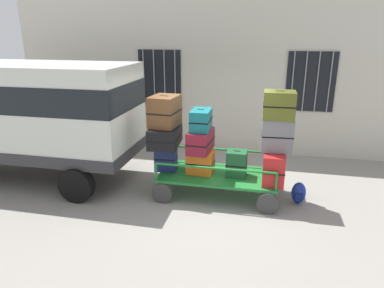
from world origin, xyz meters
The scene contains 16 objects.
ground_plane centered at (0.00, 0.00, 0.00)m, with size 40.00×40.00×0.00m, color gray.
building_wall centered at (0.00, 2.93, 2.50)m, with size 12.00×0.38×5.00m.
van centered at (-3.81, 0.00, 1.60)m, with size 4.49×1.98×2.58m.
luggage_cart centered at (0.27, -0.01, 0.38)m, with size 2.43×1.28×0.46m.
cart_railing centered at (0.27, -0.01, 0.76)m, with size 2.31×1.14×0.36m.
suitcase_left_bottom centered at (-0.82, -0.02, 0.73)m, with size 0.48×0.36×0.55m.
suitcase_left_middle centered at (-0.82, -0.04, 1.20)m, with size 0.64×0.96×0.40m.
suitcase_left_top centered at (-0.82, -0.03, 1.71)m, with size 0.57×0.71×0.62m.
suitcase_midleft_bottom centered at (-0.09, -0.03, 0.69)m, with size 0.56×0.41×0.47m.
suitcase_midleft_middle centered at (-0.09, -0.04, 1.14)m, with size 0.47×0.78×0.43m.
suitcase_midleft_top centered at (-0.09, -0.01, 1.57)m, with size 0.38×0.62×0.41m.
suitcase_center_bottom centered at (0.64, -0.02, 0.72)m, with size 0.41×0.37×0.53m.
suitcase_midright_bottom centered at (1.37, 0.02, 0.75)m, with size 0.44×1.07×0.60m.
suitcase_midright_middle centered at (1.37, 0.01, 1.36)m, with size 0.61×0.53×0.63m.
suitcase_midright_top centered at (1.37, -0.03, 1.93)m, with size 0.58×0.49×0.51m.
backpack centered at (1.87, -0.06, 0.22)m, with size 0.27×0.22×0.44m.
Camera 1 is at (1.13, -6.40, 3.19)m, focal length 32.03 mm.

